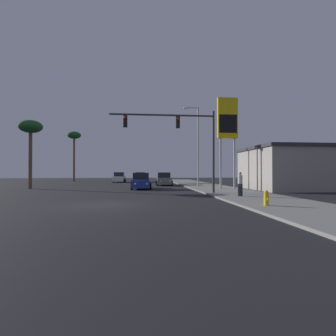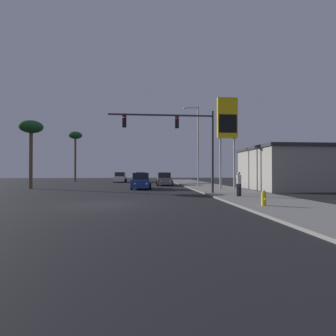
{
  "view_description": "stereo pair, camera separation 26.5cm",
  "coord_description": "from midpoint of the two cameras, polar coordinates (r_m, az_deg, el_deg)",
  "views": [
    {
      "loc": [
        1.96,
        -14.64,
        1.82
      ],
      "look_at": [
        4.9,
        14.25,
        2.2
      ],
      "focal_mm": 28.0,
      "sensor_mm": 36.0,
      "label": 1
    },
    {
      "loc": [
        2.22,
        -14.66,
        1.82
      ],
      "look_at": [
        4.9,
        14.25,
        2.2
      ],
      "focal_mm": 28.0,
      "sensor_mm": 36.0,
      "label": 2
    }
  ],
  "objects": [
    {
      "name": "fire_hydrant",
      "position": [
        13.99,
        20.1,
        -6.16
      ],
      "size": [
        0.24,
        0.34,
        0.76
      ],
      "color": "gold",
      "rests_on": "sidewalk_right"
    },
    {
      "name": "car_black",
      "position": [
        44.91,
        -6.31,
        -2.09
      ],
      "size": [
        2.04,
        4.34,
        1.68
      ],
      "rotation": [
        0.0,
        0.0,
        3.18
      ],
      "color": "black",
      "rests_on": "ground"
    },
    {
      "name": "gas_station_sign",
      "position": [
        26.93,
        12.54,
        9.54
      ],
      "size": [
        2.0,
        0.42,
        9.0
      ],
      "color": "#99999E",
      "rests_on": "sidewalk_right"
    },
    {
      "name": "traffic_light_mast",
      "position": [
        20.77,
        3.01,
        7.44
      ],
      "size": [
        8.26,
        0.36,
        6.5
      ],
      "color": "#38383D",
      "rests_on": "sidewalk_right"
    },
    {
      "name": "sidewalk_right",
      "position": [
        25.8,
        10.93,
        -4.64
      ],
      "size": [
        5.0,
        60.0,
        0.12
      ],
      "color": "gray",
      "rests_on": "ground"
    },
    {
      "name": "building_gas_station",
      "position": [
        29.78,
        26.48,
        -0.01
      ],
      "size": [
        10.3,
        8.3,
        4.3
      ],
      "color": "gray",
      "rests_on": "ground"
    },
    {
      "name": "street_lamp",
      "position": [
        29.67,
        6.05,
        5.64
      ],
      "size": [
        1.74,
        0.24,
        9.0
      ],
      "color": "#99999E",
      "rests_on": "sidewalk_right"
    },
    {
      "name": "palm_tree_near",
      "position": [
        31.26,
        -27.97,
        7.4
      ],
      "size": [
        2.4,
        2.4,
        7.18
      ],
      "color": "brown",
      "rests_on": "ground"
    },
    {
      "name": "car_grey",
      "position": [
        34.33,
        -1.12,
        -2.51
      ],
      "size": [
        2.04,
        4.34,
        1.68
      ],
      "rotation": [
        0.0,
        0.0,
        3.11
      ],
      "color": "slate",
      "rests_on": "ground"
    },
    {
      "name": "palm_tree_far",
      "position": [
        50.53,
        -19.91,
        6.16
      ],
      "size": [
        2.4,
        2.4,
        9.04
      ],
      "color": "brown",
      "rests_on": "ground"
    },
    {
      "name": "ground_plane",
      "position": [
        14.91,
        -13.95,
        -7.72
      ],
      "size": [
        120.0,
        120.0,
        0.0
      ],
      "primitive_type": "plane",
      "color": "black"
    },
    {
      "name": "car_white",
      "position": [
        44.99,
        -10.74,
        -2.08
      ],
      "size": [
        2.04,
        4.33,
        1.68
      ],
      "rotation": [
        0.0,
        0.0,
        3.12
      ],
      "color": "silver",
      "rests_on": "ground"
    },
    {
      "name": "car_blue",
      "position": [
        27.4,
        -6.15,
        -2.95
      ],
      "size": [
        2.04,
        4.34,
        1.68
      ],
      "rotation": [
        0.0,
        0.0,
        3.11
      ],
      "color": "navy",
      "rests_on": "ground"
    },
    {
      "name": "pedestrian_on_sidewalk",
      "position": [
        18.67,
        15.04,
        -3.12
      ],
      "size": [
        0.34,
        0.32,
        1.67
      ],
      "color": "#23232D",
      "rests_on": "sidewalk_right"
    }
  ]
}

